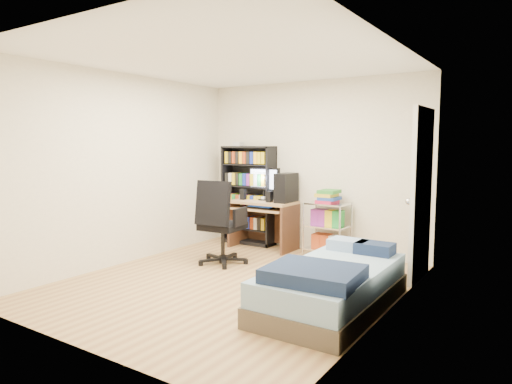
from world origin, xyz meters
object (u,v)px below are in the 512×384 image
Objects in this scene: office_chair at (221,237)px; media_shelf at (248,194)px; bed at (332,285)px; computer_desk at (270,205)px.

media_shelf is at bearing 102.73° from office_chair.
office_chair is at bearing 159.27° from bed.
computer_desk is 1.09× the size of office_chair.
bed is (2.31, -1.96, -0.56)m from media_shelf.
media_shelf is 0.87× the size of bed.
computer_desk is at bearing 81.11° from office_chair.
office_chair is 0.60× the size of bed.
media_shelf is 1.37m from office_chair.
media_shelf is 1.32× the size of computer_desk.
media_shelf is at bearing 139.69° from bed.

